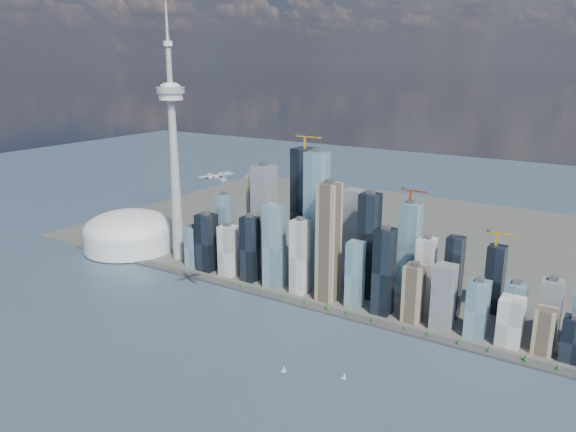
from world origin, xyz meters
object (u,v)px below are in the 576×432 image
Objects in this scene: needle_tower at (174,150)px; airplane at (217,177)px; dome_stadium at (129,233)px; sailboat_west at (284,370)px; sailboat_east at (344,376)px.

airplane is (274.88, -196.59, 6.95)m from needle_tower.
dome_stadium is at bearing -175.91° from needle_tower.
dome_stadium is 627.99m from sailboat_west.
needle_tower is at bearing 4.09° from dome_stadium.
sailboat_west is (574.73, -250.50, -36.01)m from dome_stadium.
airplane reaches higher than sailboat_west.
sailboat_east is at bearing -18.77° from dome_stadium.
sailboat_west is at bearing 2.43° from airplane.
needle_tower is 2.75× the size of dome_stadium.
airplane is 294.84m from sailboat_west.
needle_tower is 557.56m from sailboat_west.
needle_tower is 241.40m from dome_stadium.
sailboat_east is (511.89, -231.60, -232.42)m from needle_tower.
dome_stadium is at bearing -180.00° from airplane.
sailboat_west is at bearing -160.04° from sailboat_east.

